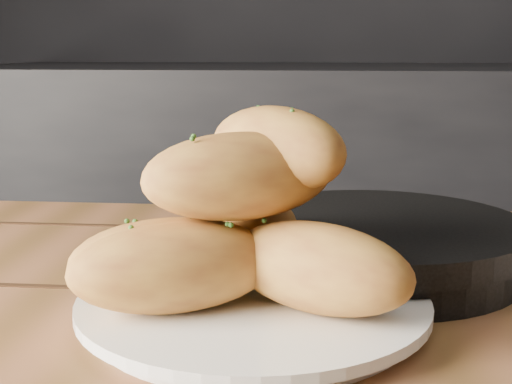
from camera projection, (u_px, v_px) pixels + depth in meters
The scene contains 3 objects.
plate at pixel (253, 308), 0.51m from camera, with size 0.25×0.25×0.02m.
bread_rolls at pixel (238, 227), 0.50m from camera, with size 0.25×0.21×0.13m.
skillet at pixel (378, 244), 0.62m from camera, with size 0.39×0.26×0.05m.
Camera 1 is at (-0.63, 0.14, 0.94)m, focal length 50.00 mm.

